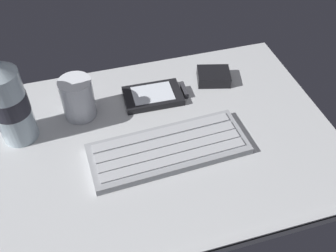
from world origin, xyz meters
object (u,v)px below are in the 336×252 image
object	(u,v)px
handheld_device	(156,95)
charger_block	(214,76)
water_bottle	(8,101)
keyboard	(168,149)
juice_cup	(78,99)

from	to	relation	value
handheld_device	charger_block	distance (cm)	13.84
water_bottle	charger_block	size ratio (longest dim) A/B	2.97
charger_block	keyboard	bearing A→B (deg)	-131.86
keyboard	handheld_device	bearing A→B (deg)	83.89
keyboard	charger_block	size ratio (longest dim) A/B	4.21
water_bottle	juice_cup	bearing A→B (deg)	13.50
keyboard	juice_cup	xyz separation A→B (cm)	(-14.20, 14.56, 3.10)
keyboard	juice_cup	bearing A→B (deg)	134.28
keyboard	charger_block	bearing A→B (deg)	48.14
keyboard	juice_cup	world-z (taller)	juice_cup
handheld_device	water_bottle	size ratio (longest dim) A/B	0.62
keyboard	water_bottle	size ratio (longest dim) A/B	1.42
keyboard	water_bottle	distance (cm)	29.63
handheld_device	keyboard	bearing A→B (deg)	-96.11
juice_cup	charger_block	distance (cm)	29.72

